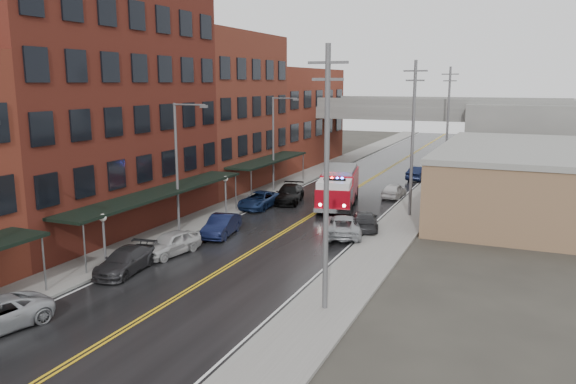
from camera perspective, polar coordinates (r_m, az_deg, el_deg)
The scene contains 30 objects.
road at distance 42.32m, azimuth 1.28°, elevation -3.08°, with size 11.00×160.00×0.02m, color black.
sidewalk_left at distance 45.44m, azimuth -7.30°, elevation -2.09°, with size 3.00×160.00×0.15m, color slate.
sidewalk_right at distance 40.27m, azimuth 11.00°, elevation -3.93°, with size 3.00×160.00×0.15m, color slate.
curb_left at distance 44.65m, azimuth -5.47°, elevation -2.29°, with size 0.30×160.00×0.15m, color gray.
curb_right at distance 40.62m, azimuth 8.72°, elevation -3.72°, with size 0.30×160.00×0.15m, color gray.
brick_building_b at distance 42.21m, azimuth -19.65°, elevation 8.60°, with size 9.00×20.00×18.00m, color #561E17.
brick_building_c at distance 56.42m, azimuth -7.39°, elevation 8.10°, with size 9.00×15.00×15.00m, color maroon.
brick_building_far at distance 72.12m, azimuth -0.27°, elevation 7.64°, with size 9.00×20.00×12.00m, color maroon.
tan_building at distance 48.76m, azimuth 23.68°, elevation 0.87°, with size 14.00×22.00×5.00m, color brown.
right_far_block at distance 78.43m, azimuth 25.14°, elevation 5.41°, with size 18.00×30.00×8.00m, color slate.
awning_1 at distance 39.21m, azimuth -12.80°, elevation -0.04°, with size 2.60×18.00×3.09m.
awning_2 at distance 54.15m, azimuth -1.94°, elevation 3.26°, with size 2.60×13.00×3.09m.
globe_lamp_1 at distance 33.36m, azimuth -18.24°, elevation -3.46°, with size 0.44×0.44×3.12m.
globe_lamp_2 at distance 44.54m, azimuth -6.37°, elevation 0.61°, with size 0.44×0.44×3.12m.
street_lamp_1 at distance 39.13m, azimuth -10.96°, elevation 3.28°, with size 2.64×0.22×9.00m.
street_lamp_2 at distance 53.05m, azimuth -1.26°, elevation 5.49°, with size 2.64×0.22×9.00m.
utility_pole_0 at distance 24.79m, azimuth 3.93°, elevation 1.61°, with size 1.80×0.24×12.00m.
utility_pole_1 at distance 44.04m, azimuth 12.56°, elevation 5.54°, with size 1.80×0.24×12.00m.
utility_pole_2 at distance 63.75m, azimuth 15.92°, elevation 7.03°, with size 1.80×0.24×12.00m.
overpass at distance 71.87m, azimuth 10.90°, elevation 7.42°, with size 40.00×10.00×7.50m.
fire_truck at distance 47.49m, azimuth 5.14°, elevation 0.56°, with size 4.83×9.08×3.17m.
parked_car_left_3 at distance 32.54m, azimuth -16.20°, elevation -6.72°, with size 1.86×4.58×1.33m, color #29282B.
parked_car_left_4 at distance 35.05m, azimuth -11.83°, elevation -5.13°, with size 1.70×4.23×1.44m, color #B2B2B2.
parked_car_left_5 at distance 38.76m, azimuth -6.78°, elevation -3.41°, with size 1.52×4.37×1.44m, color black.
parked_car_left_6 at distance 47.00m, azimuth -2.93°, elevation -0.82°, with size 2.24×4.86×1.35m, color #132348.
parked_car_left_7 at distance 49.15m, azimuth 0.10°, elevation -0.19°, with size 2.10×5.17×1.50m, color black.
parked_car_right_0 at distance 38.66m, azimuth 5.64°, elevation -3.41°, with size 2.40×5.21×1.45m, color #94969B.
parked_car_right_1 at distance 40.44m, azimuth 7.78°, elevation -2.88°, with size 1.88×4.63×1.34m, color black.
parked_car_right_2 at distance 51.97m, azimuth 10.72°, elevation 0.15°, with size 1.59×3.96×1.35m, color silver.
parked_car_right_3 at distance 61.92m, azimuth 13.30°, elevation 1.87°, with size 1.59×4.55×1.50m, color black.
Camera 1 is at (15.19, -8.11, 10.39)m, focal length 35.00 mm.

